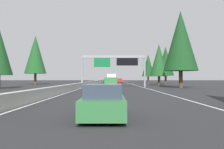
# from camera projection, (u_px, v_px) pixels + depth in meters

# --- Properties ---
(ground_plane) EXTENTS (320.00, 320.00, 0.00)m
(ground_plane) POSITION_uv_depth(u_px,v_px,m) (90.00, 85.00, 62.28)
(ground_plane) COLOR #262628
(median_barrier) EXTENTS (180.00, 0.56, 0.90)m
(median_barrier) POSITION_uv_depth(u_px,v_px,m) (95.00, 82.00, 82.29)
(median_barrier) COLOR #ADAAA3
(median_barrier) RESTS_ON ground
(shoulder_stripe_right) EXTENTS (160.00, 0.16, 0.01)m
(shoulder_stripe_right) POSITION_uv_depth(u_px,v_px,m) (132.00, 84.00, 72.29)
(shoulder_stripe_right) COLOR silver
(shoulder_stripe_right) RESTS_ON ground
(shoulder_stripe_median) EXTENTS (160.00, 0.16, 0.01)m
(shoulder_stripe_median) POSITION_uv_depth(u_px,v_px,m) (94.00, 84.00, 72.28)
(shoulder_stripe_median) COLOR silver
(shoulder_stripe_median) RESTS_ON ground
(sign_gantry_overhead) EXTENTS (0.50, 12.68, 6.23)m
(sign_gantry_overhead) POSITION_uv_depth(u_px,v_px,m) (114.00, 62.00, 47.59)
(sign_gantry_overhead) COLOR gray
(sign_gantry_overhead) RESTS_ON ground
(sedan_near_center) EXTENTS (4.40, 1.80, 1.47)m
(sedan_near_center) POSITION_uv_depth(u_px,v_px,m) (103.00, 102.00, 10.57)
(sedan_near_center) COLOR #2D6B38
(sedan_near_center) RESTS_ON ground
(pickup_mid_center) EXTENTS (5.60, 2.00, 1.86)m
(pickup_mid_center) POSITION_uv_depth(u_px,v_px,m) (111.00, 84.00, 34.45)
(pickup_mid_center) COLOR #2D6B38
(pickup_mid_center) RESTS_ON ground
(box_truck_near_right) EXTENTS (8.50, 2.40, 2.95)m
(box_truck_near_right) POSITION_uv_depth(u_px,v_px,m) (112.00, 79.00, 70.54)
(box_truck_near_right) COLOR white
(box_truck_near_right) RESTS_ON ground
(minivan_mid_right) EXTENTS (5.00, 1.95, 1.69)m
(minivan_mid_right) POSITION_uv_depth(u_px,v_px,m) (120.00, 80.00, 99.99)
(minivan_mid_right) COLOR red
(minivan_mid_right) RESTS_ON ground
(bus_distant_a) EXTENTS (11.50, 2.55, 3.10)m
(bus_distant_a) POSITION_uv_depth(u_px,v_px,m) (112.00, 78.00, 101.61)
(bus_distant_a) COLOR white
(bus_distant_a) RESTS_ON ground
(conifer_right_near) EXTENTS (6.22, 6.22, 14.14)m
(conifer_right_near) POSITION_uv_depth(u_px,v_px,m) (181.00, 41.00, 44.41)
(conifer_right_near) COLOR #4C3823
(conifer_right_near) RESTS_ON ground
(conifer_right_mid) EXTENTS (4.48, 4.48, 10.18)m
(conifer_right_mid) POSITION_uv_depth(u_px,v_px,m) (159.00, 60.00, 59.28)
(conifer_right_mid) COLOR #4C3823
(conifer_right_mid) RESTS_ON ground
(conifer_right_far) EXTENTS (5.18, 5.18, 11.77)m
(conifer_right_far) POSITION_uv_depth(u_px,v_px,m) (166.00, 61.00, 76.47)
(conifer_right_far) COLOR #4C3823
(conifer_right_far) RESTS_ON ground
(conifer_right_distant) EXTENTS (5.04, 5.04, 11.45)m
(conifer_right_distant) POSITION_uv_depth(u_px,v_px,m) (148.00, 65.00, 98.48)
(conifer_right_distant) COLOR #4C3823
(conifer_right_distant) RESTS_ON ground
(conifer_left_mid) EXTENTS (6.21, 6.21, 14.10)m
(conifer_left_mid) POSITION_uv_depth(u_px,v_px,m) (35.00, 55.00, 69.97)
(conifer_left_mid) COLOR #4C3823
(conifer_left_mid) RESTS_ON ground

